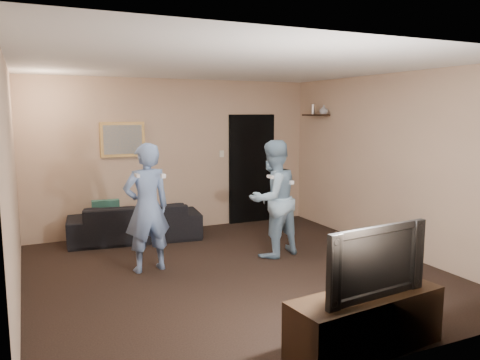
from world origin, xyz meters
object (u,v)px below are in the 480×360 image
tv_console (366,323)px  wii_player_left (147,208)px  wii_player_right (273,199)px  sofa (135,222)px  television (368,259)px

tv_console → wii_player_left: wii_player_left is taller
wii_player_right → wii_player_left: bearing=176.2°
wii_player_left → sofa: bearing=83.9°
sofa → wii_player_right: 2.37m
wii_player_right → tv_console: bearing=-102.0°
sofa → tv_console: sofa is taller
television → tv_console: bearing=174.2°
television → wii_player_right: 2.77m
tv_console → wii_player_left: 3.13m
tv_console → wii_player_left: (-1.20, 2.83, 0.58)m
sofa → television: (1.03, -4.37, 0.51)m
television → wii_player_right: (0.58, 2.71, 0.01)m
wii_player_right → television: bearing=-102.0°
sofa → wii_player_right: bearing=141.2°
television → sofa: bearing=97.5°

